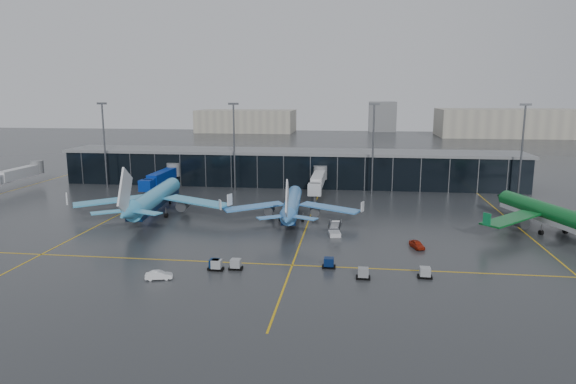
# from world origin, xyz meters

# --- Properties ---
(ground) EXTENTS (600.00, 600.00, 0.00)m
(ground) POSITION_xyz_m (0.00, 0.00, 0.00)
(ground) COLOR #282B2D
(ground) RESTS_ON ground
(terminal_pier) EXTENTS (142.00, 17.00, 10.70)m
(terminal_pier) POSITION_xyz_m (0.00, 62.00, 5.42)
(terminal_pier) COLOR black
(terminal_pier) RESTS_ON ground
(jet_bridges) EXTENTS (94.00, 27.50, 7.20)m
(jet_bridges) POSITION_xyz_m (-35.00, 42.99, 4.55)
(jet_bridges) COLOR #595B60
(jet_bridges) RESTS_ON ground
(flood_masts) EXTENTS (203.00, 0.50, 25.50)m
(flood_masts) POSITION_xyz_m (5.00, 50.00, 13.81)
(flood_masts) COLOR #595B60
(flood_masts) RESTS_ON ground
(distant_hangars) EXTENTS (260.00, 71.00, 22.00)m
(distant_hangars) POSITION_xyz_m (49.94, 270.08, 8.79)
(distant_hangars) COLOR #B2AD99
(distant_hangars) RESTS_ON ground
(taxi_lines) EXTENTS (220.00, 120.00, 0.02)m
(taxi_lines) POSITION_xyz_m (10.00, 10.61, 0.01)
(taxi_lines) COLOR gold
(taxi_lines) RESTS_ON ground
(airliner_arkefly) EXTENTS (42.41, 47.18, 13.41)m
(airliner_arkefly) POSITION_xyz_m (-26.08, 16.28, 6.70)
(airliner_arkefly) COLOR #42AADB
(airliner_arkefly) RESTS_ON ground
(airliner_klm_near) EXTENTS (34.70, 38.89, 11.33)m
(airliner_klm_near) POSITION_xyz_m (6.10, 16.35, 5.66)
(airliner_klm_near) COLOR #428BDB
(airliner_klm_near) RESTS_ON ground
(airliner_aer_lingus) EXTENTS (46.21, 49.44, 12.47)m
(airliner_aer_lingus) POSITION_xyz_m (59.79, 12.88, 6.24)
(airliner_aer_lingus) COLOR #0B6023
(airliner_aer_lingus) RESTS_ON ground
(baggage_carts) EXTENTS (35.60, 5.83, 1.70)m
(baggage_carts) POSITION_xyz_m (10.98, -18.23, 0.76)
(baggage_carts) COLOR black
(baggage_carts) RESTS_ON ground
(mobile_airstair) EXTENTS (2.72, 3.53, 3.45)m
(mobile_airstair) POSITION_xyz_m (16.27, 3.98, 0.77)
(mobile_airstair) COLOR silver
(mobile_airstair) RESTS_ON ground
(service_van_red) EXTENTS (2.97, 4.52, 1.43)m
(service_van_red) POSITION_xyz_m (31.73, -2.50, 0.72)
(service_van_red) COLOR #9F200C
(service_van_red) RESTS_ON ground
(service_van_white) EXTENTS (4.35, 2.46, 1.36)m
(service_van_white) POSITION_xyz_m (-9.55, -24.23, 0.68)
(service_van_white) COLOR white
(service_van_white) RESTS_ON ground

